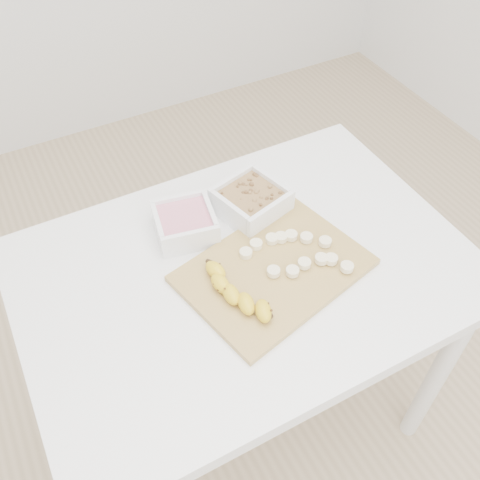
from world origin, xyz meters
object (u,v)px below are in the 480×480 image
bowl_yogurt (185,223)px  cutting_board (274,270)px  table (246,293)px  bowl_granola (251,201)px  banana (238,293)px

bowl_yogurt → cutting_board: 0.24m
table → cutting_board: 0.12m
table → cutting_board: bearing=-41.8°
bowl_granola → bowl_yogurt: bearing=176.8°
bowl_granola → banana: bearing=-124.3°
table → bowl_granola: bearing=58.0°
bowl_granola → cutting_board: bearing=-103.8°
banana → bowl_granola: bearing=51.6°
table → banana: 0.16m
bowl_granola → cutting_board: size_ratio=0.46×
banana → table: bearing=47.4°
table → bowl_yogurt: bearing=115.5°
cutting_board → table: bearing=138.2°
table → bowl_yogurt: bowl_yogurt is taller
table → banana: size_ratio=5.25×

